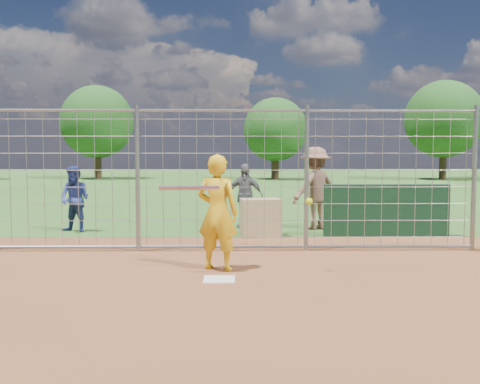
{
  "coord_description": "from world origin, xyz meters",
  "views": [
    {
      "loc": [
        0.19,
        -7.47,
        1.76
      ],
      "look_at": [
        0.3,
        0.8,
        1.15
      ],
      "focal_mm": 40.0,
      "sensor_mm": 36.0,
      "label": 1
    }
  ],
  "objects_px": {
    "batter": "(218,212)",
    "equipment_bin": "(261,218)",
    "bystander_a": "(75,199)",
    "bystander_b": "(244,196)",
    "bystander_c": "(315,188)"
  },
  "relations": [
    {
      "from": "bystander_a",
      "to": "bystander_c",
      "type": "bearing_deg",
      "value": 24.11
    },
    {
      "from": "bystander_a",
      "to": "equipment_bin",
      "type": "bearing_deg",
      "value": 9.34
    },
    {
      "from": "bystander_a",
      "to": "bystander_b",
      "type": "height_order",
      "value": "bystander_b"
    },
    {
      "from": "equipment_bin",
      "to": "bystander_b",
      "type": "bearing_deg",
      "value": 93.72
    },
    {
      "from": "bystander_a",
      "to": "bystander_b",
      "type": "bearing_deg",
      "value": 29.25
    },
    {
      "from": "batter",
      "to": "bystander_b",
      "type": "height_order",
      "value": "batter"
    },
    {
      "from": "bystander_c",
      "to": "equipment_bin",
      "type": "bearing_deg",
      "value": 7.96
    },
    {
      "from": "batter",
      "to": "bystander_c",
      "type": "distance_m",
      "value": 4.82
    },
    {
      "from": "batter",
      "to": "equipment_bin",
      "type": "distance_m",
      "value": 3.3
    },
    {
      "from": "bystander_a",
      "to": "equipment_bin",
      "type": "height_order",
      "value": "bystander_a"
    },
    {
      "from": "bystander_b",
      "to": "bystander_c",
      "type": "height_order",
      "value": "bystander_c"
    },
    {
      "from": "bystander_a",
      "to": "bystander_b",
      "type": "xyz_separation_m",
      "value": [
        3.78,
        0.63,
        0.02
      ]
    },
    {
      "from": "batter",
      "to": "bystander_a",
      "type": "xyz_separation_m",
      "value": [
        -3.27,
        3.91,
        -0.13
      ]
    },
    {
      "from": "bystander_b",
      "to": "equipment_bin",
      "type": "bearing_deg",
      "value": -64.81
    },
    {
      "from": "bystander_b",
      "to": "bystander_c",
      "type": "relative_size",
      "value": 0.8
    }
  ]
}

